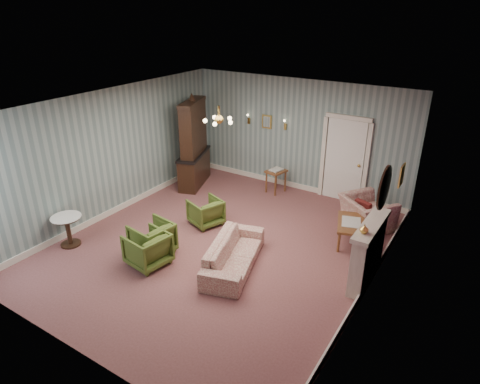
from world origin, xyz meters
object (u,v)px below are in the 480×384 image
Objects in this scene: olive_chair_a at (148,247)px; wingback_chair at (367,208)px; dresser at (193,141)px; sofa_chintz at (234,249)px; fireplace at (368,252)px; side_table_black at (367,244)px; olive_chair_b at (152,237)px; coffee_table at (350,232)px; pedestal_table at (68,231)px; olive_chair_c at (206,211)px.

olive_chair_a is 4.80m from wingback_chair.
wingback_chair is at bearing -18.12° from dresser.
fireplace is at bearing -84.10° from sofa_chintz.
wingback_chair is 1.29m from side_table_black.
coffee_table is (3.18, 2.47, -0.12)m from olive_chair_b.
fireplace is (3.65, 1.71, 0.22)m from olive_chair_a.
coffee_table is at bearing 33.02° from pedestal_table.
fireplace reaches higher than olive_chair_b.
olive_chair_b is 0.30× the size of dresser.
olive_chair_a is 4.02m from dresser.
sofa_chintz is at bearing -61.65° from dresser.
sofa_chintz is at bearing -157.84° from fireplace.
wingback_chair is at bearing 144.29° from olive_chair_b.
side_table_black is at bearing 28.09° from pedestal_table.
olive_chair_a is 1.63m from sofa_chintz.
wingback_chair is 2.08m from fireplace.
olive_chair_c is 1.15× the size of side_table_black.
olive_chair_b is at bearing -142.20° from coffee_table.
fireplace is (2.23, 0.91, 0.21)m from sofa_chintz.
pedestal_table is at bearing -146.98° from coffee_table.
dresser is at bearing 31.83° from sofa_chintz.
olive_chair_c is 2.88m from pedestal_table.
dresser reaches higher than sofa_chintz.
olive_chair_b is 4.68m from wingback_chair.
dresser is 3.71× the size of pedestal_table.
sofa_chintz is 1.81× the size of wingback_chair.
olive_chair_a reaches higher than side_table_black.
dresser reaches higher than pedestal_table.
coffee_table is 1.67× the size of side_table_black.
wingback_chair reaches higher than coffee_table.
side_table_black is at bearing 120.64° from olive_chair_c.
fireplace is 5.89m from pedestal_table.
olive_chair_b is 0.70× the size of wingback_chair.
side_table_black is (3.63, 2.15, -0.08)m from olive_chair_b.
wingback_chair is at bearing 141.33° from olive_chair_c.
olive_chair_b is 1.10× the size of olive_chair_c.
pedestal_table is (-0.21, -3.91, -0.89)m from dresser.
wingback_chair is 6.37m from pedestal_table.
olive_chair_b is at bearing -160.28° from fireplace.
olive_chair_c is 1.80m from sofa_chintz.
olive_chair_a reaches higher than coffee_table.
fireplace reaches higher than side_table_black.
sofa_chintz is 3.48m from pedestal_table.
wingback_chair reaches higher than pedestal_table.
fireplace is (0.59, -1.99, 0.12)m from wingback_chair.
olive_chair_b reaches higher than olive_chair_a.
olive_chair_a is at bearing -154.91° from fireplace.
olive_chair_c is 3.16m from coffee_table.
olive_chair_b reaches higher than coffee_table.
side_table_black is 0.88× the size of pedestal_table.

